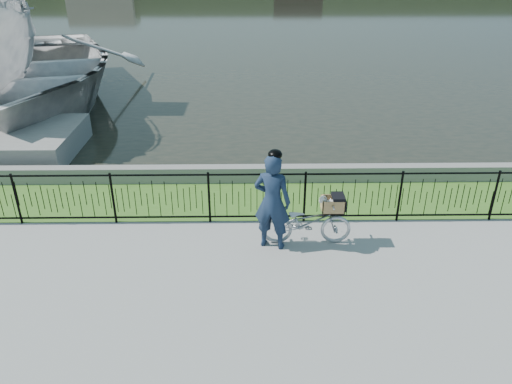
{
  "coord_description": "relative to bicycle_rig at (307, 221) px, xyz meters",
  "views": [
    {
      "loc": [
        -0.16,
        -7.65,
        5.35
      ],
      "look_at": [
        -0.03,
        1.0,
        1.0
      ],
      "focal_mm": 35.0,
      "sensor_mm": 36.0,
      "label": 1
    }
  ],
  "objects": [
    {
      "name": "quay_wall",
      "position": [
        -0.97,
        2.84,
        -0.27
      ],
      "size": [
        60.0,
        0.3,
        0.4
      ],
      "primitive_type": "cube",
      "color": "slate",
      "rests_on": "ground"
    },
    {
      "name": "boat_far",
      "position": [
        -9.02,
        9.53,
        0.76
      ],
      "size": [
        11.06,
        13.57,
        2.47
      ],
      "color": "#B8B8B8",
      "rests_on": "water"
    },
    {
      "name": "grass_strip",
      "position": [
        -0.97,
        1.84,
        -0.47
      ],
      "size": [
        60.0,
        2.0,
        0.01
      ],
      "primitive_type": "cube",
      "color": "#3F6F22",
      "rests_on": "ground"
    },
    {
      "name": "ground",
      "position": [
        -0.97,
        -0.76,
        -0.47
      ],
      "size": [
        120.0,
        120.0,
        0.0
      ],
      "primitive_type": "plane",
      "color": "gray",
      "rests_on": "ground"
    },
    {
      "name": "bicycle_rig",
      "position": [
        0.0,
        0.0,
        0.0
      ],
      "size": [
        1.74,
        0.61,
        1.06
      ],
      "color": "#A9ADB5",
      "rests_on": "ground"
    },
    {
      "name": "cyclist",
      "position": [
        -0.7,
        -0.12,
        0.52
      ],
      "size": [
        0.81,
        0.65,
        2.01
      ],
      "color": "#16243C",
      "rests_on": "ground"
    },
    {
      "name": "fence",
      "position": [
        -0.97,
        0.84,
        0.1
      ],
      "size": [
        14.0,
        0.06,
        1.15
      ],
      "primitive_type": null,
      "color": "black",
      "rests_on": "ground"
    },
    {
      "name": "water",
      "position": [
        -0.97,
        32.24,
        -0.47
      ],
      "size": [
        120.0,
        120.0,
        0.0
      ],
      "primitive_type": "plane",
      "color": "black",
      "rests_on": "ground"
    }
  ]
}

